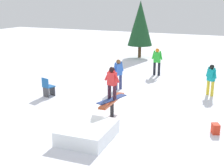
{
  "coord_description": "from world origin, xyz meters",
  "views": [
    {
      "loc": [
        -10.06,
        -4.59,
        4.29
      ],
      "look_at": [
        0.0,
        0.0,
        1.28
      ],
      "focal_mm": 50.0,
      "sensor_mm": 36.0,
      "label": 1
    }
  ],
  "objects": [
    {
      "name": "bystander_blue",
      "position": [
        3.49,
        1.25,
        0.84
      ],
      "size": [
        0.57,
        0.39,
        1.5
      ],
      "rotation": [
        0.0,
        0.0,
        5.74
      ],
      "color": "navy",
      "rests_on": "ground"
    },
    {
      "name": "bystander_green",
      "position": [
        7.13,
        0.39,
        0.89
      ],
      "size": [
        0.23,
        0.65,
        1.59
      ],
      "rotation": [
        0.0,
        0.0,
        4.67
      ],
      "color": "black",
      "rests_on": "ground"
    },
    {
      "name": "backpack_on_snow",
      "position": [
        0.02,
        -3.74,
        0.17
      ],
      "size": [
        0.36,
        0.32,
        0.34
      ],
      "primitive_type": "cube",
      "rotation": [
        0.0,
        0.0,
        3.55
      ],
      "color": "red",
      "rests_on": "ground"
    },
    {
      "name": "bystander_teal",
      "position": [
        4.35,
        -2.98,
        0.81
      ],
      "size": [
        0.43,
        0.56,
        1.45
      ],
      "rotation": [
        0.0,
        0.0,
        4.1
      ],
      "color": "gold",
      "rests_on": "ground"
    },
    {
      "name": "pine_tree_near",
      "position": [
        12.19,
        3.26,
        2.56
      ],
      "size": [
        1.85,
        1.85,
        4.21
      ],
      "color": "#4C331E",
      "rests_on": "ground"
    },
    {
      "name": "ground_plane",
      "position": [
        0.0,
        0.0,
        0.0
      ],
      "size": [
        60.0,
        60.0,
        0.0
      ],
      "primitive_type": "plane",
      "color": "white"
    },
    {
      "name": "folding_chair",
      "position": [
        1.12,
        3.71,
        0.41
      ],
      "size": [
        0.54,
        0.54,
        0.88
      ],
      "rotation": [
        0.0,
        0.0,
        1.31
      ],
      "color": "#3F3F44",
      "rests_on": "ground"
    },
    {
      "name": "main_rider_on_rail",
      "position": [
        0.0,
        0.0,
        1.28
      ],
      "size": [
        1.49,
        0.7,
        1.25
      ],
      "rotation": [
        0.0,
        0.0,
        -0.25
      ],
      "color": "navy",
      "rests_on": "rail_feature"
    },
    {
      "name": "snow_kicker_ramp",
      "position": [
        -2.1,
        -0.12,
        0.23
      ],
      "size": [
        1.88,
        1.6,
        0.46
      ],
      "primitive_type": "cube",
      "rotation": [
        0.0,
        0.0,
        0.06
      ],
      "color": "white",
      "rests_on": "ground"
    },
    {
      "name": "rail_feature",
      "position": [
        0.0,
        0.0,
        0.57
      ],
      "size": [
        1.98,
        0.39,
        0.68
      ],
      "rotation": [
        0.0,
        0.0,
        0.06
      ],
      "color": "black",
      "rests_on": "ground"
    }
  ]
}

